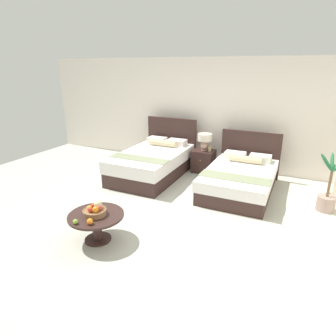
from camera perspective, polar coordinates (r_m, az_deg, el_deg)
The scene contains 12 objects.
ground_plane at distance 5.36m, azimuth -0.60°, elevation -8.10°, with size 9.98×9.22×0.02m, color beige.
wall_back at distance 7.46m, azimuth 9.25°, elevation 10.41°, with size 9.98×0.12×2.66m, color white.
bed_near_window at distance 6.84m, azimuth -2.86°, elevation 1.17°, with size 1.36×2.25×1.20m.
bed_near_corner at distance 6.19m, azimuth 13.92°, elevation -1.88°, with size 1.35×2.08×1.07m.
nightstand at distance 7.15m, azimuth 6.94°, elevation 1.38°, with size 0.49×0.48×0.54m.
table_lamp at distance 7.02m, azimuth 7.17°, elevation 5.51°, with size 0.34×0.34×0.40m.
vase at distance 6.97m, azimuth 8.10°, elevation 3.77°, with size 0.08×0.08×0.14m.
coffee_table at distance 4.46m, azimuth -13.78°, elevation -9.99°, with size 0.81×0.81×0.43m.
fruit_bowl at distance 4.37m, azimuth -14.05°, elevation -8.02°, with size 0.34×0.34×0.19m.
loose_apple at distance 4.22m, azimuth -17.62°, elevation -9.95°, with size 0.07×0.07×0.07m.
loose_orange at distance 4.16m, azimuth -14.99°, elevation -10.05°, with size 0.08×0.08×0.08m.
potted_palm at distance 5.92m, azimuth 28.62°, elevation -4.90°, with size 0.54×0.59×1.05m.
Camera 1 is at (2.14, -4.25, 2.47)m, focal length 31.24 mm.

